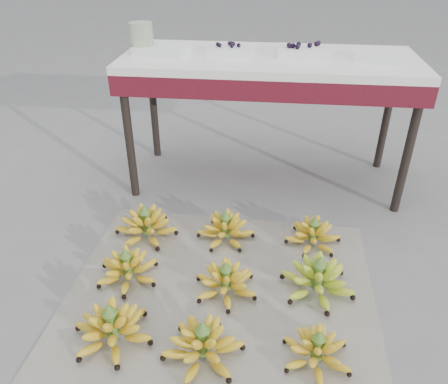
# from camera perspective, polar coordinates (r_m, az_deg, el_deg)

# --- Properties ---
(ground) EXTENTS (60.00, 60.00, 0.00)m
(ground) POSITION_cam_1_polar(r_m,az_deg,el_deg) (1.83, 2.39, -13.92)
(ground) COLOR slate
(ground) RESTS_ON ground
(newspaper_mat) EXTENTS (1.27, 1.08, 0.01)m
(newspaper_mat) POSITION_cam_1_polar(r_m,az_deg,el_deg) (1.86, -0.36, -12.69)
(newspaper_mat) COLOR beige
(newspaper_mat) RESTS_ON ground
(bunch_front_left) EXTENTS (0.38, 0.38, 0.18)m
(bunch_front_left) POSITION_cam_1_polar(r_m,az_deg,el_deg) (1.69, -14.40, -16.80)
(bunch_front_left) COLOR gold
(bunch_front_left) RESTS_ON newspaper_mat
(bunch_front_center) EXTENTS (0.30, 0.30, 0.17)m
(bunch_front_center) POSITION_cam_1_polar(r_m,az_deg,el_deg) (1.59, -2.76, -19.35)
(bunch_front_center) COLOR gold
(bunch_front_center) RESTS_ON newspaper_mat
(bunch_front_right) EXTENTS (0.28, 0.28, 0.15)m
(bunch_front_right) POSITION_cam_1_polar(r_m,az_deg,el_deg) (1.62, 12.03, -19.63)
(bunch_front_right) COLOR gold
(bunch_front_right) RESTS_ON newspaper_mat
(bunch_mid_left) EXTENTS (0.34, 0.34, 0.16)m
(bunch_mid_left) POSITION_cam_1_polar(r_m,az_deg,el_deg) (1.92, -12.51, -9.71)
(bunch_mid_left) COLOR gold
(bunch_mid_left) RESTS_ON newspaper_mat
(bunch_mid_center) EXTENTS (0.33, 0.33, 0.16)m
(bunch_mid_center) POSITION_cam_1_polar(r_m,az_deg,el_deg) (1.81, 0.24, -11.63)
(bunch_mid_center) COLOR gold
(bunch_mid_center) RESTS_ON newspaper_mat
(bunch_mid_right) EXTENTS (0.39, 0.39, 0.18)m
(bunch_mid_right) POSITION_cam_1_polar(r_m,az_deg,el_deg) (1.85, 12.13, -11.07)
(bunch_mid_right) COLOR #8DC12B
(bunch_mid_right) RESTS_ON newspaper_mat
(bunch_back_left) EXTENTS (0.30, 0.30, 0.18)m
(bunch_back_left) POSITION_cam_1_polar(r_m,az_deg,el_deg) (2.14, -10.15, -4.34)
(bunch_back_left) COLOR gold
(bunch_back_left) RESTS_ON newspaper_mat
(bunch_back_center) EXTENTS (0.28, 0.28, 0.16)m
(bunch_back_center) POSITION_cam_1_polar(r_m,az_deg,el_deg) (2.09, 0.22, -4.88)
(bunch_back_center) COLOR gold
(bunch_back_center) RESTS_ON newspaper_mat
(bunch_back_right) EXTENTS (0.28, 0.28, 0.16)m
(bunch_back_right) POSITION_cam_1_polar(r_m,az_deg,el_deg) (2.10, 11.56, -5.50)
(bunch_back_right) COLOR gold
(bunch_back_right) RESTS_ON newspaper_mat
(vendor_table) EXTENTS (1.52, 0.61, 0.73)m
(vendor_table) POSITION_cam_1_polar(r_m,az_deg,el_deg) (2.38, 5.85, 15.34)
(vendor_table) COLOR black
(vendor_table) RESTS_ON ground
(tray_far_left) EXTENTS (0.29, 0.23, 0.04)m
(tray_far_left) POSITION_cam_1_polar(r_m,az_deg,el_deg) (2.41, -8.02, 17.96)
(tray_far_left) COLOR silver
(tray_far_left) RESTS_ON vendor_table
(tray_left) EXTENTS (0.23, 0.16, 0.06)m
(tray_left) POSITION_cam_1_polar(r_m,az_deg,el_deg) (2.37, 0.80, 17.97)
(tray_left) COLOR silver
(tray_left) RESTS_ON vendor_table
(tray_right) EXTENTS (0.27, 0.20, 0.07)m
(tray_right) POSITION_cam_1_polar(r_m,az_deg,el_deg) (2.38, 10.36, 17.64)
(tray_right) COLOR silver
(tray_right) RESTS_ON vendor_table
(tray_far_right) EXTENTS (0.26, 0.21, 0.04)m
(tray_far_right) POSITION_cam_1_polar(r_m,az_deg,el_deg) (2.38, 19.59, 16.32)
(tray_far_right) COLOR silver
(tray_far_right) RESTS_ON vendor_table
(glass_jar) EXTENTS (0.15, 0.15, 0.15)m
(glass_jar) POSITION_cam_1_polar(r_m,az_deg,el_deg) (2.43, -10.68, 19.17)
(glass_jar) COLOR #D8F5C3
(glass_jar) RESTS_ON vendor_table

